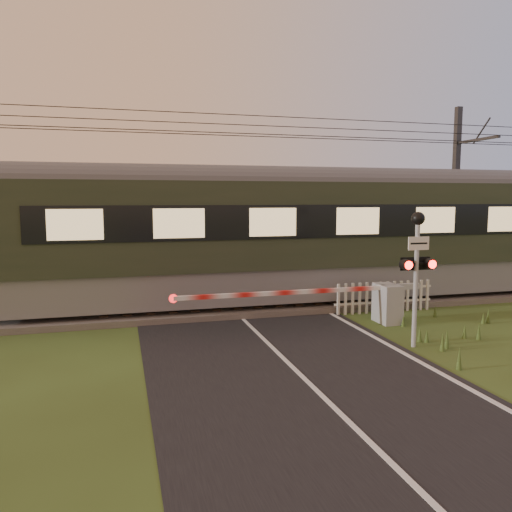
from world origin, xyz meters
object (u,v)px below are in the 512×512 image
object	(u,v)px
boom_gate	(376,302)
crossing_signal	(417,255)
picket_fence	(384,297)
catenary_mast	(456,193)

from	to	relation	value
boom_gate	crossing_signal	size ratio (longest dim) A/B	2.22
boom_gate	picket_fence	xyz separation A→B (m)	(0.91, 1.17, -0.13)
boom_gate	crossing_signal	bearing A→B (deg)	-96.16
crossing_signal	boom_gate	bearing A→B (deg)	83.84
boom_gate	catenary_mast	size ratio (longest dim) A/B	0.99
crossing_signal	picket_fence	bearing A→B (deg)	71.43
picket_fence	catenary_mast	xyz separation A→B (m)	(5.54, 4.12, 3.25)
crossing_signal	picket_fence	distance (m)	4.01
crossing_signal	catenary_mast	size ratio (longest dim) A/B	0.45
boom_gate	crossing_signal	xyz separation A→B (m)	(-0.24, -2.26, 1.59)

